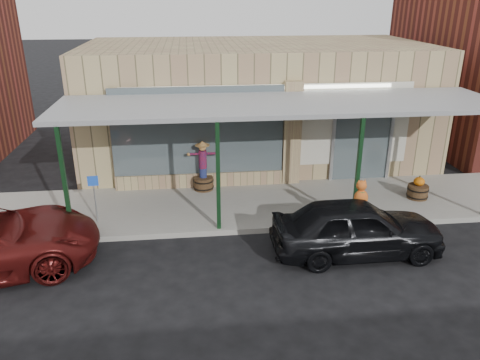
{
  "coord_description": "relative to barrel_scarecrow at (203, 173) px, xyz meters",
  "views": [
    {
      "loc": [
        -2.45,
        -8.67,
        5.82
      ],
      "look_at": [
        -1.2,
        2.6,
        1.29
      ],
      "focal_mm": 35.0,
      "sensor_mm": 36.0,
      "label": 1
    }
  ],
  "objects": [
    {
      "name": "storefront",
      "position": [
        2.1,
        3.36,
        1.41
      ],
      "size": [
        12.0,
        6.25,
        4.2
      ],
      "color": "tan",
      "rests_on": "ground"
    },
    {
      "name": "ground",
      "position": [
        2.1,
        -4.8,
        -0.68
      ],
      "size": [
        120.0,
        120.0,
        0.0
      ],
      "primitive_type": "plane",
      "color": "black",
      "rests_on": "ground"
    },
    {
      "name": "barrel_pumpkin",
      "position": [
        6.31,
        -1.37,
        -0.28
      ],
      "size": [
        0.78,
        0.78,
        0.71
      ],
      "rotation": [
        0.0,
        0.0,
        0.41
      ],
      "color": "#4F3A1F",
      "rests_on": "sidewalk"
    },
    {
      "name": "awning",
      "position": [
        2.1,
        -1.24,
        2.33
      ],
      "size": [
        12.0,
        3.0,
        3.04
      ],
      "color": "gray",
      "rests_on": "ground"
    },
    {
      "name": "handicap_sign",
      "position": [
        -2.9,
        -1.92,
        0.31
      ],
      "size": [
        0.27,
        0.04,
        1.31
      ],
      "rotation": [
        0.0,
        0.0,
        0.07
      ],
      "color": "gray",
      "rests_on": "sidewalk"
    },
    {
      "name": "parked_sedan",
      "position": [
        3.48,
        -4.01,
        0.01
      ],
      "size": [
        4.02,
        1.78,
        1.57
      ],
      "rotation": [
        0.0,
        0.0,
        1.58
      ],
      "color": "black",
      "rests_on": "ground"
    },
    {
      "name": "sidewalk",
      "position": [
        2.1,
        -1.2,
        -0.6
      ],
      "size": [
        40.0,
        3.2,
        0.15
      ],
      "primitive_type": "cube",
      "color": "gray",
      "rests_on": "ground"
    },
    {
      "name": "barrel_scarecrow",
      "position": [
        0.0,
        0.0,
        0.0
      ],
      "size": [
        0.94,
        0.75,
        1.57
      ],
      "rotation": [
        0.0,
        0.0,
        -0.28
      ],
      "color": "#4F3A1F",
      "rests_on": "sidewalk"
    },
    {
      "name": "block_buildings_near",
      "position": [
        4.11,
        4.4,
        3.09
      ],
      "size": [
        61.0,
        8.0,
        8.0
      ],
      "color": "maroon",
      "rests_on": "ground"
    }
  ]
}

